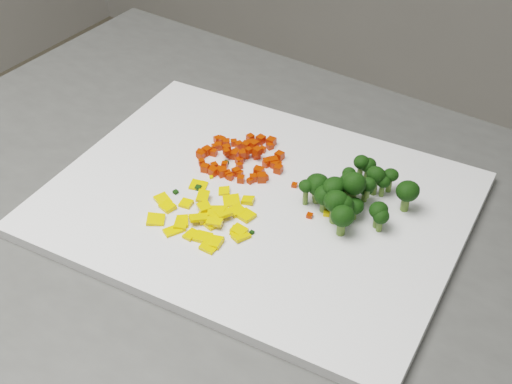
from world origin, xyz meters
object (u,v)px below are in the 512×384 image
Objects in this scene: carrot_pile at (241,151)px; broccoli_pile at (358,190)px; cutting_board at (256,203)px; pepper_pile at (206,209)px.

broccoli_pile is at bearing -1.64° from carrot_pile.
carrot_pile is 0.16m from broccoli_pile.
cutting_board is 0.06m from pepper_pile.
carrot_pile is 0.11m from pepper_pile.
broccoli_pile is (0.16, -0.00, 0.01)m from carrot_pile.
pepper_pile is (0.03, -0.11, -0.01)m from carrot_pile.
pepper_pile is (-0.03, -0.05, 0.01)m from cutting_board.
cutting_board is 0.08m from carrot_pile.
pepper_pile is 0.17m from broccoli_pile.
carrot_pile is at bearing 103.85° from pepper_pile.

